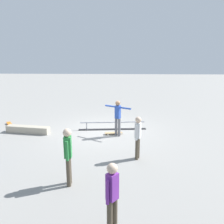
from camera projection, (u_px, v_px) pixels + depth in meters
name	position (u px, v px, depth m)	size (l,w,h in m)	color
ground_plane	(105.00, 131.00, 11.33)	(60.00, 60.00, 0.00)	gray
grind_rail	(112.00, 126.00, 11.51)	(3.28, 0.54, 0.39)	black
skate_ledge	(28.00, 130.00, 11.03)	(2.04, 0.37, 0.32)	#B2A893
skater_main	(118.00, 116.00, 10.46)	(1.16, 0.72, 1.61)	slate
skateboard_main	(114.00, 133.00, 10.83)	(0.82, 0.34, 0.09)	tan
bystander_white_shirt	(138.00, 135.00, 8.18)	(0.24, 0.35, 1.53)	brown
bystander_purple_shirt	(112.00, 195.00, 4.73)	(0.28, 0.32, 1.58)	brown
bystander_green_shirt	(68.00, 154.00, 6.53)	(0.23, 0.38, 1.67)	brown
loose_skateboard_orange	(10.00, 124.00, 12.20)	(0.63, 0.77, 0.09)	orange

